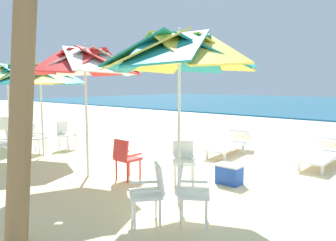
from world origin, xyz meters
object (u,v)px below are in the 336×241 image
(plastic_chair_6, at_px, (5,143))
(beach_umbrella_3, at_px, (7,73))
(plastic_chair_4, at_px, (35,136))
(plastic_chair_2, at_px, (183,159))
(beach_umbrella_0, at_px, (179,53))
(sun_lounger_1, at_px, (229,144))
(plastic_chair_3, at_px, (126,157))
(plastic_chair_0, at_px, (150,190))
(beach_umbrella_2, at_px, (40,75))
(plastic_chair_1, at_px, (189,189))
(plastic_chair_7, at_px, (1,127))
(plastic_chair_5, at_px, (66,133))
(plastic_chair_8, at_px, (27,126))
(sun_lounger_0, at_px, (322,154))
(beach_umbrella_1, at_px, (85,63))
(palm_tree_3, at_px, (22,1))
(cooler_box, at_px, (229,174))

(plastic_chair_6, height_order, beach_umbrella_3, beach_umbrella_3)
(plastic_chair_4, xyz_separation_m, plastic_chair_6, (0.43, -1.01, 0.00))
(plastic_chair_6, bearing_deg, plastic_chair_2, 19.01)
(beach_umbrella_0, relative_size, sun_lounger_1, 1.32)
(plastic_chair_2, relative_size, plastic_chair_3, 1.00)
(plastic_chair_0, xyz_separation_m, plastic_chair_6, (-5.43, 0.22, 0.00))
(plastic_chair_3, distance_m, sun_lounger_1, 3.65)
(beach_umbrella_2, bearing_deg, plastic_chair_1, -8.15)
(plastic_chair_3, bearing_deg, plastic_chair_7, 178.16)
(plastic_chair_5, height_order, plastic_chair_7, same)
(plastic_chair_0, height_order, plastic_chair_5, same)
(plastic_chair_4, height_order, plastic_chair_8, same)
(plastic_chair_0, distance_m, plastic_chair_2, 1.98)
(sun_lounger_0, bearing_deg, beach_umbrella_3, -157.74)
(beach_umbrella_1, bearing_deg, palm_tree_3, -49.23)
(plastic_chair_5, bearing_deg, sun_lounger_1, 31.96)
(plastic_chair_1, height_order, beach_umbrella_3, beach_umbrella_3)
(plastic_chair_6, height_order, plastic_chair_7, same)
(plastic_chair_0, xyz_separation_m, beach_umbrella_2, (-5.32, 1.20, 1.75))
(plastic_chair_0, height_order, palm_tree_3, palm_tree_3)
(plastic_chair_3, distance_m, plastic_chair_5, 4.00)
(beach_umbrella_1, height_order, cooler_box, beach_umbrella_1)
(plastic_chair_7, relative_size, plastic_chair_8, 1.00)
(plastic_chair_2, distance_m, sun_lounger_0, 3.77)
(beach_umbrella_1, distance_m, plastic_chair_7, 6.29)
(beach_umbrella_3, xyz_separation_m, cooler_box, (8.01, 0.89, -2.17))
(plastic_chair_8, height_order, cooler_box, plastic_chair_8)
(plastic_chair_0, height_order, beach_umbrella_1, beach_umbrella_1)
(beach_umbrella_2, height_order, plastic_chair_6, beach_umbrella_2)
(plastic_chair_2, bearing_deg, beach_umbrella_1, -153.05)
(plastic_chair_7, bearing_deg, cooler_box, 6.38)
(cooler_box, bearing_deg, plastic_chair_7, -173.62)
(plastic_chair_5, relative_size, sun_lounger_1, 0.39)
(beach_umbrella_3, bearing_deg, beach_umbrella_0, -4.25)
(beach_umbrella_0, xyz_separation_m, plastic_chair_5, (-5.54, 1.28, -1.99))
(beach_umbrella_2, xyz_separation_m, plastic_chair_7, (-3.34, 0.20, -1.75))
(beach_umbrella_1, xyz_separation_m, beach_umbrella_2, (-2.61, 0.36, -0.20))
(plastic_chair_5, bearing_deg, plastic_chair_8, -179.12)
(plastic_chair_5, xyz_separation_m, cooler_box, (5.66, 0.20, -0.30))
(beach_umbrella_1, xyz_separation_m, plastic_chair_3, (0.85, 0.34, -1.95))
(plastic_chair_3, relative_size, plastic_chair_8, 1.00)
(cooler_box, bearing_deg, plastic_chair_5, -177.97)
(beach_umbrella_0, relative_size, plastic_chair_6, 3.33)
(beach_umbrella_2, bearing_deg, plastic_chair_2, 7.68)
(plastic_chair_2, bearing_deg, sun_lounger_1, 102.68)
(plastic_chair_4, bearing_deg, sun_lounger_0, 30.13)
(beach_umbrella_0, xyz_separation_m, plastic_chair_6, (-5.23, -0.66, -1.99))
(plastic_chair_6, height_order, sun_lounger_1, plastic_chair_6)
(beach_umbrella_0, relative_size, plastic_chair_4, 3.33)
(plastic_chair_1, distance_m, plastic_chair_6, 5.83)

